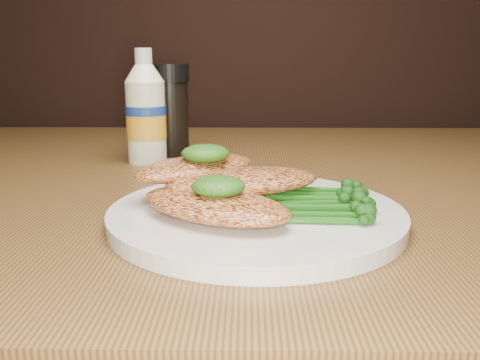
{
  "coord_description": "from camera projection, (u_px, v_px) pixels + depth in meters",
  "views": [
    {
      "loc": [
        0.1,
        0.41,
        0.9
      ],
      "look_at": [
        0.1,
        0.86,
        0.79
      ],
      "focal_mm": 39.17,
      "sensor_mm": 36.0,
      "label": 1
    }
  ],
  "objects": [
    {
      "name": "chicken_mid",
      "position": [
        243.0,
        181.0,
        0.48
      ],
      "size": [
        0.16,
        0.11,
        0.02
      ],
      "primitive_type": "ellipsoid",
      "rotation": [
        0.0,
        0.0,
        0.31
      ],
      "color": "#DA8A45",
      "rests_on": "plate"
    },
    {
      "name": "chicken_back",
      "position": [
        195.0,
        168.0,
        0.51
      ],
      "size": [
        0.14,
        0.14,
        0.02
      ],
      "primitive_type": "ellipsoid",
      "rotation": [
        0.0,
        0.0,
        0.74
      ],
      "color": "#DA8A45",
      "rests_on": "plate"
    },
    {
      "name": "pesto_front",
      "position": [
        218.0,
        186.0,
        0.43
      ],
      "size": [
        0.05,
        0.04,
        0.02
      ],
      "primitive_type": "ellipsoid",
      "rotation": [
        0.0,
        0.0,
        -0.0
      ],
      "color": "#093608",
      "rests_on": "chicken_front"
    },
    {
      "name": "pepper_grinder",
      "position": [
        171.0,
        110.0,
        0.76
      ],
      "size": [
        0.07,
        0.07,
        0.13
      ],
      "primitive_type": null,
      "rotation": [
        0.0,
        0.0,
        -0.43
      ],
      "color": "black",
      "rests_on": "dining_table"
    },
    {
      "name": "broccolini_bundle",
      "position": [
        309.0,
        198.0,
        0.46
      ],
      "size": [
        0.15,
        0.13,
        0.02
      ],
      "primitive_type": null,
      "rotation": [
        0.0,
        0.0,
        -0.23
      ],
      "color": "#1A5512",
      "rests_on": "plate"
    },
    {
      "name": "plate",
      "position": [
        256.0,
        215.0,
        0.47
      ],
      "size": [
        0.26,
        0.26,
        0.01
      ],
      "primitive_type": "cylinder",
      "color": "silver",
      "rests_on": "dining_table"
    },
    {
      "name": "mayo_bottle",
      "position": [
        146.0,
        106.0,
        0.71
      ],
      "size": [
        0.06,
        0.06,
        0.15
      ],
      "primitive_type": null,
      "rotation": [
        0.0,
        0.0,
        -0.05
      ],
      "color": "white",
      "rests_on": "dining_table"
    },
    {
      "name": "pesto_back",
      "position": [
        205.0,
        153.0,
        0.49
      ],
      "size": [
        0.05,
        0.05,
        0.02
      ],
      "primitive_type": "ellipsoid",
      "rotation": [
        0.0,
        0.0,
        0.14
      ],
      "color": "#093608",
      "rests_on": "chicken_back"
    },
    {
      "name": "chicken_front",
      "position": [
        215.0,
        205.0,
        0.44
      ],
      "size": [
        0.16,
        0.14,
        0.02
      ],
      "primitive_type": "ellipsoid",
      "rotation": [
        0.0,
        0.0,
        -0.58
      ],
      "color": "#DA8A45",
      "rests_on": "plate"
    }
  ]
}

